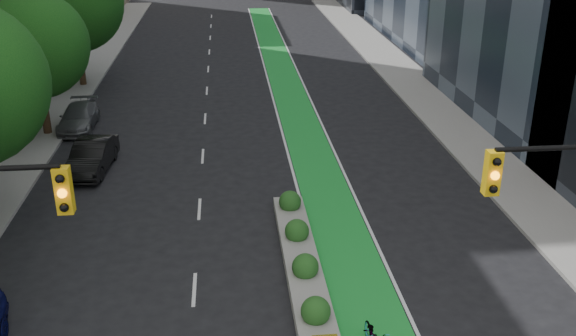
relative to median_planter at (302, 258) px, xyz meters
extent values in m
cube|color=gray|center=(-13.00, 17.96, -0.30)|extent=(3.60, 90.00, 0.15)
cube|color=gray|center=(10.60, 17.96, -0.30)|extent=(3.60, 90.00, 0.15)
cube|color=green|center=(1.80, 22.96, -0.37)|extent=(2.20, 70.00, 0.01)
cylinder|color=black|center=(-12.20, 14.96, 1.87)|extent=(0.44, 0.44, 4.48)
sphere|color=#0F4613|center=(-12.20, 14.96, 4.59)|extent=(5.60, 5.60, 5.60)
cylinder|color=black|center=(-12.20, 24.96, 2.20)|extent=(0.44, 0.44, 5.15)
sphere|color=#0F4613|center=(-12.20, 24.96, 5.33)|extent=(6.60, 6.60, 6.60)
cube|color=gold|center=(-5.90, -6.54, 5.88)|extent=(0.34, 0.28, 1.05)
sphere|color=orange|center=(-5.90, -6.70, 5.88)|extent=(0.20, 0.20, 0.20)
cube|color=gold|center=(3.50, -6.54, 5.88)|extent=(0.34, 0.28, 1.05)
sphere|color=orange|center=(3.50, -6.70, 5.88)|extent=(0.20, 0.20, 0.20)
cube|color=gray|center=(0.00, -0.04, -0.17)|extent=(1.20, 10.00, 0.40)
sphere|color=#194C19|center=(0.00, -3.54, 0.28)|extent=(0.90, 0.90, 0.90)
sphere|color=#194C19|center=(0.00, -1.04, 0.28)|extent=(0.90, 0.90, 0.90)
sphere|color=#194C19|center=(0.00, 1.46, 0.28)|extent=(0.90, 0.90, 0.90)
sphere|color=#194C19|center=(0.00, 3.96, 0.28)|extent=(0.90, 0.90, 0.90)
imported|color=black|center=(-8.83, 9.61, 0.36)|extent=(1.94, 4.57, 1.47)
imported|color=#5D5F63|center=(-10.70, 15.94, 0.28)|extent=(1.89, 4.53, 1.31)
camera|label=1|loc=(-2.39, -19.27, 11.56)|focal=40.00mm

